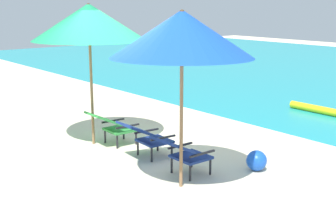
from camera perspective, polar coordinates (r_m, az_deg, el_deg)
ground_plane at (r=10.69m, az=14.05°, el=-1.28°), size 40.00×40.00×0.00m
swim_buoy at (r=11.79m, az=18.17°, el=0.29°), size 1.60×0.18×0.18m
lounge_chair_left at (r=8.70m, az=-6.89°, el=-1.56°), size 0.56×0.89×0.68m
lounge_chair_center at (r=7.94m, az=-2.71°, el=-2.93°), size 0.59×0.91×0.68m
lounge_chair_right at (r=7.11m, az=1.81°, el=-4.89°), size 0.55×0.88×0.68m
beach_umbrella_left at (r=8.59m, az=-9.72°, el=10.87°), size 2.94×2.94×2.63m
beach_umbrella_right at (r=6.37m, az=1.73°, el=9.58°), size 2.83×2.83×2.56m
beach_ball at (r=7.56m, az=10.86°, el=-5.90°), size 0.33×0.33×0.33m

